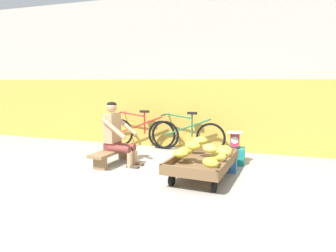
% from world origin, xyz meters
% --- Properties ---
extents(ground_plane, '(80.00, 80.00, 0.00)m').
position_xyz_m(ground_plane, '(0.00, 0.00, 0.00)').
color(ground_plane, '#A39E93').
extents(back_wall, '(16.00, 0.30, 3.37)m').
position_xyz_m(back_wall, '(0.00, 2.92, 1.69)').
color(back_wall, gold).
rests_on(back_wall, ground).
extents(banana_cart, '(0.96, 1.51, 0.36)m').
position_xyz_m(banana_cart, '(0.53, 0.81, 0.24)').
color(banana_cart, brown).
rests_on(banana_cart, ground).
extents(banana_pile, '(0.87, 1.29, 0.26)m').
position_xyz_m(banana_pile, '(0.55, 0.74, 0.46)').
color(banana_pile, yellow).
rests_on(banana_pile, banana_cart).
extents(low_bench, '(0.41, 1.13, 0.27)m').
position_xyz_m(low_bench, '(-1.20, 1.09, 0.20)').
color(low_bench, olive).
rests_on(low_bench, ground).
extents(vendor_seated, '(0.70, 0.51, 1.14)m').
position_xyz_m(vendor_seated, '(-1.11, 1.09, 0.57)').
color(vendor_seated, tan).
rests_on(vendor_seated, ground).
extents(plastic_crate, '(0.36, 0.28, 0.30)m').
position_xyz_m(plastic_crate, '(0.91, 1.81, 0.15)').
color(plastic_crate, '#19847F').
rests_on(plastic_crate, ground).
extents(weighing_scale, '(0.30, 0.30, 0.29)m').
position_xyz_m(weighing_scale, '(0.91, 1.81, 0.45)').
color(weighing_scale, '#28282D').
rests_on(weighing_scale, plastic_crate).
extents(bicycle_near_left, '(1.66, 0.48, 0.86)m').
position_xyz_m(bicycle_near_left, '(-1.28, 2.54, 0.35)').
color(bicycle_near_left, black).
rests_on(bicycle_near_left, ground).
extents(bicycle_far_left, '(1.66, 0.48, 0.86)m').
position_xyz_m(bicycle_far_left, '(-0.18, 2.54, 0.35)').
color(bicycle_far_left, black).
rests_on(bicycle_far_left, ground).
extents(shopping_bag, '(0.18, 0.12, 0.24)m').
position_xyz_m(shopping_bag, '(0.91, 1.27, 0.12)').
color(shopping_bag, '#3370B7').
rests_on(shopping_bag, ground).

